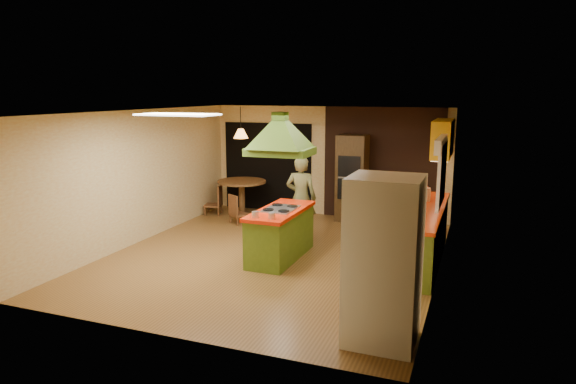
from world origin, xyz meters
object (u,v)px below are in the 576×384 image
at_px(wall_oven, 352,178).
at_px(canister_large, 426,194).
at_px(kitchen_island, 281,233).
at_px(refrigerator, 383,261).
at_px(dining_table, 242,191).
at_px(man, 301,198).

xyz_separation_m(wall_oven, canister_large, (1.76, -1.74, 0.09)).
bearing_deg(wall_oven, kitchen_island, -98.90).
height_order(refrigerator, dining_table, refrigerator).
bearing_deg(wall_oven, canister_large, -44.14).
xyz_separation_m(man, refrigerator, (2.23, -3.60, 0.15)).
relative_size(kitchen_island, man, 1.05).
height_order(dining_table, canister_large, canister_large).
bearing_deg(canister_large, dining_table, 163.56).
height_order(refrigerator, wall_oven, refrigerator).
bearing_deg(dining_table, wall_oven, 11.42).
height_order(man, dining_table, man).
bearing_deg(wall_oven, dining_table, -167.96).
xyz_separation_m(refrigerator, dining_table, (-4.14, 4.92, -0.38)).
distance_m(kitchen_island, wall_oven, 3.11).
xyz_separation_m(refrigerator, wall_oven, (-1.68, 5.42, -0.01)).
height_order(kitchen_island, man, man).
bearing_deg(dining_table, canister_large, -16.44).
bearing_deg(wall_oven, man, -106.42).
xyz_separation_m(kitchen_island, refrigerator, (2.18, -2.39, 0.53)).
bearing_deg(man, wall_oven, -110.01).
relative_size(dining_table, canister_large, 4.69).
bearing_deg(dining_table, man, -34.81).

